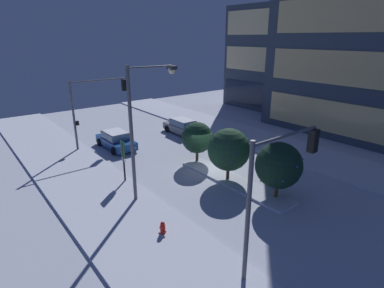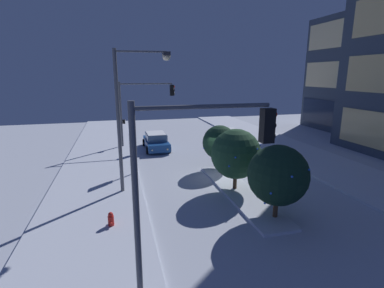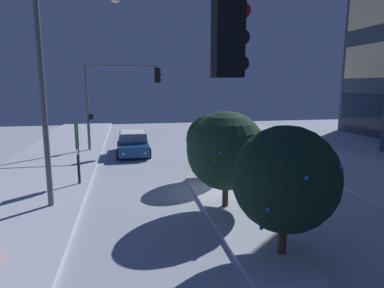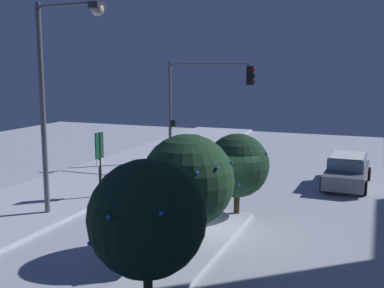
{
  "view_description": "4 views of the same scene",
  "coord_description": "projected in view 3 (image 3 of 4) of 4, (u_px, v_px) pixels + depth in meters",
  "views": [
    {
      "loc": [
        15.73,
        -14.12,
        9.26
      ],
      "look_at": [
        -0.58,
        -1.29,
        2.1
      ],
      "focal_mm": 29.24,
      "sensor_mm": 36.0,
      "label": 1
    },
    {
      "loc": [
        16.47,
        -6.65,
        6.56
      ],
      "look_at": [
        -0.68,
        -2.13,
        2.26
      ],
      "focal_mm": 26.85,
      "sensor_mm": 36.0,
      "label": 2
    },
    {
      "loc": [
        13.28,
        -3.73,
        4.54
      ],
      "look_at": [
        0.16,
        -1.16,
        2.15
      ],
      "focal_mm": 31.24,
      "sensor_mm": 36.0,
      "label": 3
    },
    {
      "loc": [
        15.06,
        4.99,
        5.57
      ],
      "look_at": [
        -2.72,
        -2.04,
        2.51
      ],
      "focal_mm": 44.78,
      "sensor_mm": 36.0,
      "label": 4
    }
  ],
  "objects": [
    {
      "name": "ground",
      "position": [
        218.0,
        192.0,
        14.33
      ],
      "size": [
        52.0,
        52.0,
        0.0
      ],
      "primitive_type": "plane",
      "color": "silver"
    },
    {
      "name": "car_near",
      "position": [
        133.0,
        143.0,
        21.91
      ],
      "size": [
        4.54,
        2.12,
        1.49
      ],
      "rotation": [
        0.0,
        0.0,
        0.01
      ],
      "color": "#19478C",
      "rests_on": "ground"
    },
    {
      "name": "median_strip",
      "position": [
        231.0,
        212.0,
        11.87
      ],
      "size": [
        9.0,
        1.8,
        0.14
      ],
      "primitive_type": "cube",
      "color": "silver",
      "rests_on": "ground"
    },
    {
      "name": "curb_strip_far",
      "position": [
        382.0,
        180.0,
        15.85
      ],
      "size": [
        52.0,
        5.2,
        0.14
      ],
      "primitive_type": "cube",
      "color": "silver",
      "rests_on": "ground"
    },
    {
      "name": "decorated_tree_left_of_median",
      "position": [
        226.0,
        151.0,
        11.9
      ],
      "size": [
        2.83,
        2.83,
        3.63
      ],
      "color": "#473323",
      "rests_on": "ground"
    },
    {
      "name": "street_lamp_arched",
      "position": [
        64.0,
        68.0,
        11.54
      ],
      "size": [
        0.61,
        2.94,
        7.86
      ],
      "rotation": [
        0.0,
        0.0,
        1.48
      ],
      "color": "#565960",
      "rests_on": "ground"
    },
    {
      "name": "traffic_light_corner_near_left",
      "position": [
        117.0,
        90.0,
        22.47
      ],
      "size": [
        0.32,
        5.09,
        5.96
      ],
      "rotation": [
        0.0,
        0.0,
        1.57
      ],
      "color": "#565960",
      "rests_on": "ground"
    },
    {
      "name": "decorated_tree_right_of_median",
      "position": [
        211.0,
        140.0,
        15.73
      ],
      "size": [
        2.38,
        2.4,
        3.17
      ],
      "color": "#473323",
      "rests_on": "ground"
    },
    {
      "name": "traffic_light_corner_near_right",
      "position": [
        49.0,
        119.0,
        3.92
      ],
      "size": [
        0.32,
        4.21,
        5.92
      ],
      "rotation": [
        0.0,
        0.0,
        1.57
      ],
      "color": "#565960",
      "rests_on": "ground"
    },
    {
      "name": "car_far",
      "position": [
        237.0,
        141.0,
        22.99
      ],
      "size": [
        4.83,
        2.09,
        1.49
      ],
      "rotation": [
        0.0,
        0.0,
        3.12
      ],
      "color": "slate",
      "rests_on": "ground"
    },
    {
      "name": "parking_info_sign",
      "position": [
        77.0,
        146.0,
        14.75
      ],
      "size": [
        0.55,
        0.12,
        2.89
      ],
      "rotation": [
        0.0,
        0.0,
        1.54
      ],
      "color": "black",
      "rests_on": "ground"
    },
    {
      "name": "curb_strip_near",
      "position": [
        14.0,
        203.0,
        12.79
      ],
      "size": [
        52.0,
        5.2,
        0.14
      ],
      "primitive_type": "cube",
      "color": "silver",
      "rests_on": "ground"
    },
    {
      "name": "decorated_tree_median",
      "position": [
        285.0,
        179.0,
        8.49
      ],
      "size": [
        2.74,
        2.74,
        3.54
      ],
      "color": "#473323",
      "rests_on": "ground"
    }
  ]
}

